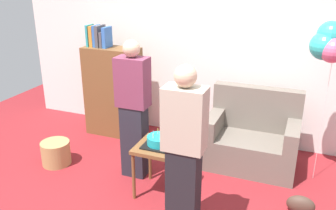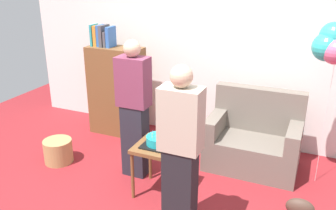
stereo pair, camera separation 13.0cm
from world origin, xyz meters
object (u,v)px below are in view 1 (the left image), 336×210
side_table (159,153)px  couch (252,139)px  person_holding_cake (184,154)px  wicker_basket (56,153)px  balloon_bunch (329,43)px  birthday_cake (159,141)px  handbag (301,205)px  bookshelf (113,90)px  person_blowing_candles (134,110)px

side_table → couch: bearing=50.6°
side_table → person_holding_cake: (0.45, -0.52, 0.34)m
wicker_basket → person_holding_cake: bearing=-17.7°
couch → balloon_bunch: (0.70, -0.07, 1.27)m
side_table → birthday_cake: birthday_cake is taller
side_table → wicker_basket: bearing=176.3°
handbag → birthday_cake: bearing=-173.0°
handbag → couch: bearing=128.0°
side_table → handbag: size_ratio=2.08×
bookshelf → balloon_bunch: size_ratio=0.87×
couch → person_blowing_candles: size_ratio=0.67×
side_table → person_holding_cake: bearing=-48.8°
birthday_cake → person_blowing_candles: 0.53m
person_holding_cake → birthday_cake: bearing=-41.0°
person_holding_cake → side_table: bearing=-41.0°
handbag → bookshelf: bearing=159.7°
balloon_bunch → birthday_cake: bearing=-148.4°
birthday_cake → person_blowing_candles: person_blowing_candles is taller
bookshelf → birthday_cake: bookshelf is taller
birthday_cake → person_holding_cake: (0.45, -0.52, 0.20)m
couch → side_table: couch is taller
bookshelf → side_table: bearing=-43.8°
person_holding_cake → balloon_bunch: balloon_bunch is taller
birthday_cake → bookshelf: bearing=136.2°
couch → person_holding_cake: size_ratio=0.67×
couch → side_table: bearing=-129.4°
bookshelf → birthday_cake: bearing=-43.8°
person_blowing_candles → wicker_basket: bearing=-179.3°
couch → handbag: size_ratio=3.93×
couch → handbag: (0.65, -0.83, -0.24)m
person_holding_cake → person_blowing_candles: bearing=-33.5°
person_holding_cake → balloon_bunch: (1.07, 1.46, 0.78)m
side_table → person_holding_cake: size_ratio=0.36×
couch → bookshelf: (-2.06, 0.18, 0.34)m
bookshelf → birthday_cake: size_ratio=5.00×
birthday_cake → wicker_basket: (-1.46, 0.09, -0.48)m
bookshelf → person_blowing_candles: (0.81, -0.93, 0.15)m
person_blowing_candles → handbag: bearing=-9.9°
person_blowing_candles → side_table: bearing=-38.5°
person_blowing_candles → bookshelf: bearing=123.2°
wicker_basket → bookshelf: bearing=77.8°
bookshelf → balloon_bunch: balloon_bunch is taller
person_blowing_candles → person_holding_cake: bearing=-49.0°
couch → bookshelf: 2.09m
balloon_bunch → wicker_basket: bearing=-164.3°
birthday_cake → wicker_basket: size_ratio=0.89×
person_holding_cake → wicker_basket: (-1.92, 0.61, -0.68)m
bookshelf → birthday_cake: (1.23, -1.18, -0.05)m
wicker_basket → couch: bearing=21.7°
bookshelf → handbag: bearing=-20.3°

